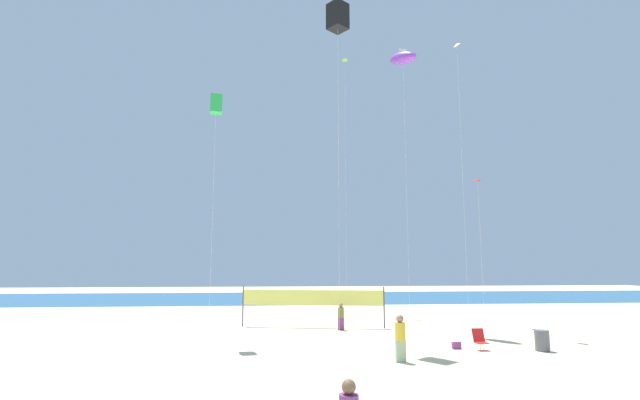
{
  "coord_description": "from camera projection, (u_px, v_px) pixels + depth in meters",
  "views": [
    {
      "loc": [
        -2.25,
        -18.56,
        3.71
      ],
      "look_at": [
        0.09,
        8.36,
        7.51
      ],
      "focal_mm": 25.76,
      "sensor_mm": 36.0,
      "label": 1
    }
  ],
  "objects": [
    {
      "name": "beach_handbag",
      "position": [
        456.0,
        345.0,
        20.3
      ],
      "size": [
        0.38,
        0.19,
        0.31
      ],
      "primitive_type": "cube",
      "color": "#7A3872",
      "rests_on": "ground"
    },
    {
      "name": "beachgoer_olive_shirt",
      "position": [
        341.0,
        315.0,
        26.2
      ],
      "size": [
        0.35,
        0.35,
        1.52
      ],
      "rotation": [
        0.0,
        0.0,
        0.96
      ],
      "color": "#7A3872",
      "rests_on": "ground"
    },
    {
      "name": "trash_barrel",
      "position": [
        542.0,
        341.0,
        19.84
      ],
      "size": [
        0.6,
        0.6,
        0.88
      ],
      "primitive_type": "cylinder",
      "color": "#595960",
      "rests_on": "ground"
    },
    {
      "name": "kite_red_diamond",
      "position": [
        478.0,
        184.0,
        30.27
      ],
      "size": [
        0.61,
        0.61,
        9.34
      ],
      "color": "silver",
      "rests_on": "ground"
    },
    {
      "name": "kite_yellow_diamond",
      "position": [
        457.0,
        58.0,
        29.03
      ],
      "size": [
        0.53,
        0.54,
        17.73
      ],
      "color": "silver",
      "rests_on": "ground"
    },
    {
      "name": "kite_lime_diamond",
      "position": [
        345.0,
        78.0,
        39.35
      ],
      "size": [
        0.56,
        0.56,
        21.33
      ],
      "color": "silver",
      "rests_on": "ground"
    },
    {
      "name": "ground_plane",
      "position": [
        336.0,
        360.0,
        17.99
      ],
      "size": [
        120.0,
        120.0,
        0.0
      ],
      "primitive_type": "plane",
      "color": "beige"
    },
    {
      "name": "ocean_band",
      "position": [
        299.0,
        297.0,
        51.68
      ],
      "size": [
        120.0,
        20.0,
        0.01
      ],
      "primitive_type": "cube",
      "color": "#28608C",
      "rests_on": "ground"
    },
    {
      "name": "kite_green_box",
      "position": [
        216.0,
        105.0,
        24.53
      ],
      "size": [
        0.71,
        0.71,
        12.7
      ],
      "color": "silver",
      "rests_on": "ground"
    },
    {
      "name": "kite_black_box",
      "position": [
        338.0,
        17.0,
        25.27
      ],
      "size": [
        1.3,
        1.3,
        17.98
      ],
      "color": "silver",
      "rests_on": "ground"
    },
    {
      "name": "volleyball_net",
      "position": [
        312.0,
        299.0,
        27.48
      ],
      "size": [
        8.43,
        1.7,
        2.4
      ],
      "color": "#4C4C51",
      "rests_on": "ground"
    },
    {
      "name": "kite_violet_inflatable",
      "position": [
        403.0,
        58.0,
        29.58
      ],
      "size": [
        1.89,
        2.46,
        17.56
      ],
      "color": "silver",
      "rests_on": "ground"
    },
    {
      "name": "beachgoer_mustard_shirt",
      "position": [
        400.0,
        337.0,
        17.7
      ],
      "size": [
        0.41,
        0.41,
        1.77
      ],
      "rotation": [
        0.0,
        0.0,
        1.8
      ],
      "color": "#99B28C",
      "rests_on": "ground"
    },
    {
      "name": "folding_beach_chair",
      "position": [
        480.0,
        339.0,
        20.15
      ],
      "size": [
        0.52,
        0.65,
        0.89
      ],
      "rotation": [
        0.0,
        0.0,
        0.32
      ],
      "color": "red",
      "rests_on": "ground"
    }
  ]
}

